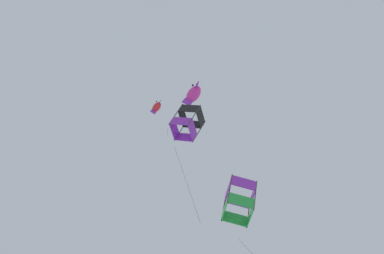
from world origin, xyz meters
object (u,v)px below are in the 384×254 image
(kite_fish_upper_right, at_px, (157,107))
(kite_fish_highest, at_px, (194,94))
(kite_box_near_right, at_px, (187,123))
(kite_box_low_drifter, at_px, (239,201))

(kite_fish_upper_right, bearing_deg, kite_fish_highest, -108.23)
(kite_box_near_right, height_order, kite_box_low_drifter, kite_box_near_right)
(kite_box_near_right, bearing_deg, kite_fish_highest, 6.00)
(kite_box_near_right, relative_size, kite_fish_upper_right, 1.58)
(kite_box_near_right, relative_size, kite_box_low_drifter, 1.16)
(kite_fish_highest, distance_m, kite_box_low_drifter, 10.86)
(kite_fish_highest, distance_m, kite_fish_upper_right, 3.34)
(kite_box_near_right, distance_m, kite_fish_highest, 7.47)
(kite_box_low_drifter, bearing_deg, kite_box_near_right, 120.63)
(kite_fish_upper_right, bearing_deg, kite_box_near_right, -164.34)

